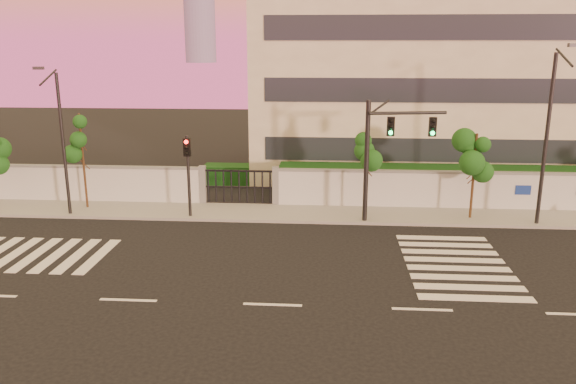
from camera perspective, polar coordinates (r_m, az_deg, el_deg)
name	(u,v)px	position (r m, az deg, el deg)	size (l,w,h in m)	color
ground	(273,305)	(19.37, -1.57, -11.39)	(120.00, 120.00, 0.00)	black
sidewalk	(292,213)	(29.12, 0.44, -2.18)	(60.00, 3.00, 0.15)	gray
perimeter_wall	(296,188)	(30.29, 0.82, 0.44)	(60.00, 0.36, 2.20)	silver
hedge_row	(317,181)	(32.97, 2.94, 1.14)	(41.00, 4.25, 1.80)	black
institutional_building	(436,81)	(40.04, 14.76, 10.81)	(24.40, 12.40, 12.25)	beige
road_markings	(243,262)	(22.96, -4.61, -7.11)	(57.00, 7.62, 0.02)	silver
street_tree_c	(82,140)	(31.10, -20.21, 5.01)	(1.42, 1.13, 5.14)	#382314
street_tree_d	(368,150)	(28.19, 8.09, 4.26)	(1.47, 1.17, 4.75)	#382314
street_tree_e	(475,157)	(28.94, 18.50, 3.40)	(1.58, 1.26, 4.39)	#382314
traffic_signal_main	(383,147)	(27.19, 9.64, 4.51)	(3.80, 0.75, 6.03)	black
traffic_signal_secondary	(188,167)	(28.26, -10.12, 2.55)	(0.33, 0.33, 4.24)	black
streetlight_west	(61,138)	(30.00, -22.06, 5.14)	(0.45, 1.83, 7.59)	black
streetlight_east	(549,132)	(28.76, 24.96, 5.58)	(0.51, 2.07, 8.60)	black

